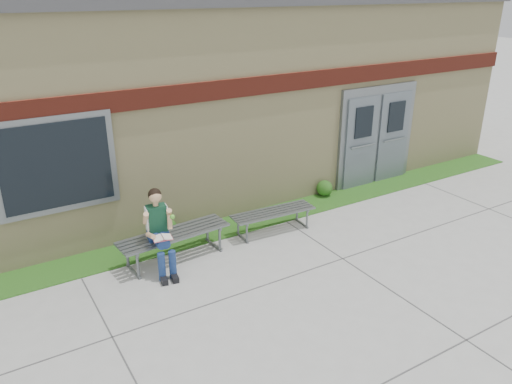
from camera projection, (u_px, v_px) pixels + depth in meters
ground at (314, 290)px, 7.71m from camera, size 80.00×80.00×0.00m
grass_strip at (233, 225)px, 9.76m from camera, size 16.00×0.80×0.02m
school_building at (161, 90)px, 11.63m from camera, size 16.20×6.22×4.20m
bench_left at (174, 239)px, 8.44m from camera, size 1.96×0.69×0.50m
bench_right at (273, 216)px, 9.42m from camera, size 1.65×0.55×0.42m
girl at (160, 229)px, 7.99m from camera, size 0.48×0.83×1.39m
shrub_mid at (168, 227)px, 9.30m from camera, size 0.32×0.32×0.32m
shrub_east at (325, 188)px, 11.07m from camera, size 0.35×0.35×0.35m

